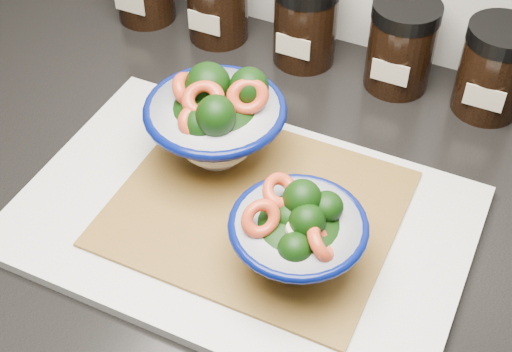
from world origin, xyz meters
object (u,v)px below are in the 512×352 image
at_px(bowl_right, 298,235).
at_px(cutting_board, 241,220).
at_px(spice_jar_e, 494,69).
at_px(spice_jar_d, 401,46).
at_px(spice_jar_c, 305,21).
at_px(bowl_left, 215,120).

bearing_deg(bowl_right, cutting_board, 155.21).
xyz_separation_m(cutting_board, spice_jar_e, (0.18, 0.29, 0.05)).
bearing_deg(spice_jar_d, bowl_right, -89.55).
distance_m(spice_jar_c, spice_jar_d, 0.12).
xyz_separation_m(cutting_board, bowl_right, (0.07, -0.03, 0.05)).
relative_size(cutting_board, bowl_left, 2.99).
bearing_deg(bowl_right, spice_jar_c, 111.23).
height_order(bowl_right, spice_jar_c, spice_jar_c).
bearing_deg(bowl_right, bowl_left, 143.52).
distance_m(cutting_board, bowl_right, 0.10).
height_order(cutting_board, spice_jar_c, spice_jar_c).
distance_m(bowl_left, spice_jar_d, 0.26).
bearing_deg(bowl_right, spice_jar_e, 71.59).
bearing_deg(spice_jar_c, bowl_right, -68.77).
bearing_deg(spice_jar_c, cutting_board, -79.87).
relative_size(cutting_board, spice_jar_c, 3.98).
bearing_deg(spice_jar_c, spice_jar_e, 0.00).
bearing_deg(spice_jar_d, spice_jar_e, 0.00).
height_order(bowl_left, spice_jar_e, bowl_left).
relative_size(bowl_left, spice_jar_c, 1.33).
relative_size(bowl_right, spice_jar_c, 1.13).
bearing_deg(spice_jar_c, bowl_left, -92.47).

